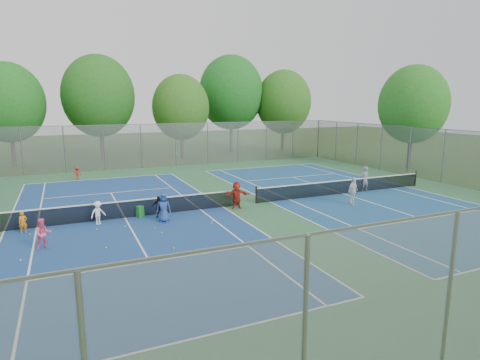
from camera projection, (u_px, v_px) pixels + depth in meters
name	position (u px, v px, depth m)	size (l,w,h in m)	color
ground	(247.00, 205.00, 23.64)	(120.00, 120.00, 0.00)	#2A4917
court_pad	(247.00, 204.00, 23.64)	(32.00, 32.00, 0.01)	#30663F
court_left	(125.00, 218.00, 20.86)	(10.97, 23.77, 0.01)	navy
court_right	(343.00, 194.00, 26.41)	(10.97, 23.77, 0.01)	navy
net_left	(124.00, 210.00, 20.77)	(12.87, 0.10, 0.91)	black
net_right	(343.00, 187.00, 26.33)	(12.87, 0.10, 0.91)	black
fence_north	(176.00, 145.00, 37.62)	(32.00, 0.10, 4.00)	gray
fence_east	(443.00, 156.00, 29.60)	(32.00, 0.10, 4.00)	gray
tree_nw	(8.00, 103.00, 36.72)	(6.40, 6.40, 9.58)	#443326
tree_nl	(99.00, 96.00, 40.66)	(7.20, 7.20, 10.69)	#443326
tree_nc	(181.00, 107.00, 42.26)	(6.00, 6.00, 8.85)	#443326
tree_nr	(231.00, 93.00, 47.41)	(7.60, 7.60, 11.42)	#443326
tree_ne	(283.00, 102.00, 48.20)	(6.60, 6.60, 9.77)	#443326
tree_side_e	(413.00, 104.00, 35.46)	(6.00, 6.00, 9.20)	#443326
ball_crate	(94.00, 216.00, 20.76)	(0.38, 0.38, 0.33)	blue
ball_hopper	(140.00, 212.00, 20.91)	(0.31, 0.31, 0.62)	#27902D
student_a	(23.00, 222.00, 18.39)	(0.37, 0.24, 1.02)	orange
student_b	(43.00, 234.00, 16.35)	(0.64, 0.50, 1.31)	#EE5C84
student_c	(98.00, 213.00, 19.68)	(0.76, 0.44, 1.18)	white
student_d	(159.00, 207.00, 20.87)	(0.68, 0.28, 1.15)	black
student_e	(164.00, 208.00, 20.07)	(0.72, 0.47, 1.47)	#27458F
student_f	(237.00, 195.00, 22.59)	(1.44, 0.46, 1.55)	#AD2318
child_far_baseline	(77.00, 173.00, 31.13)	(0.65, 0.37, 1.01)	#A12217
instructor	(365.00, 179.00, 26.99)	(0.62, 0.41, 1.71)	gray
teen_court_b	(353.00, 191.00, 23.43)	(0.96, 0.40, 1.64)	silver
tennis_ball_0	(125.00, 227.00, 19.28)	(0.07, 0.07, 0.07)	#BFDD33
tennis_ball_1	(213.00, 221.00, 20.21)	(0.07, 0.07, 0.07)	#E2EF37
tennis_ball_2	(106.00, 248.00, 16.47)	(0.07, 0.07, 0.07)	#C5DE33
tennis_ball_3	(155.00, 228.00, 19.05)	(0.07, 0.07, 0.07)	#ACC32D
tennis_ball_4	(97.00, 230.00, 18.82)	(0.07, 0.07, 0.07)	#CCE034
tennis_ball_5	(162.00, 233.00, 18.39)	(0.07, 0.07, 0.07)	#C6E635
tennis_ball_6	(21.00, 261.00, 15.18)	(0.07, 0.07, 0.07)	#E3F338
tennis_ball_7	(30.00, 235.00, 18.15)	(0.07, 0.07, 0.07)	#AAC52D
tennis_ball_8	(211.00, 223.00, 19.86)	(0.07, 0.07, 0.07)	#AACF30
tennis_ball_9	(174.00, 249.00, 16.40)	(0.07, 0.07, 0.07)	#BEE134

